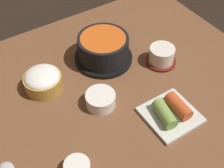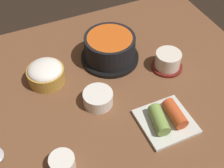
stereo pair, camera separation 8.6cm
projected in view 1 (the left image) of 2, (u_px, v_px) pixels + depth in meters
The scene contains 8 objects.
dining_table at pixel (103, 92), 89.06cm from camera, with size 100.00×76.00×2.00cm, color brown.
stone_pot at pixel (103, 49), 94.12cm from camera, with size 18.50×18.50×8.61cm.
rice_bowl at pixel (43, 80), 86.54cm from camera, with size 11.01×11.01×6.38cm.
tea_cup_with_saucer at pixel (161, 55), 94.43cm from camera, with size 9.65×9.65×5.72cm.
banchan_cup_center at pixel (101, 99), 82.98cm from camera, with size 8.34×8.34×3.99cm.
kimchi_plate at pixel (171, 112), 80.49cm from camera, with size 13.60×13.60×4.53cm.
side_bowl_near at pixel (77, 168), 69.30cm from camera, with size 6.15×6.15×3.47cm.
spoon at pixel (2, 163), 71.51cm from camera, with size 4.14×17.43×1.35cm.
Camera 1 is at (-29.53, -51.13, 67.77)cm, focal length 48.41 mm.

